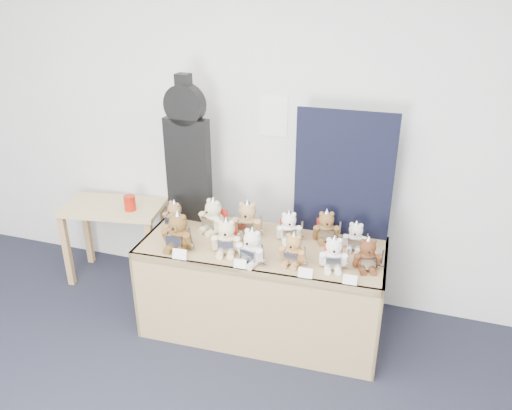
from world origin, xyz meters
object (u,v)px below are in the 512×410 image
(teddy_front_centre, at_px, (252,248))
(guitar_case, at_px, (188,152))
(teddy_front_far_right, at_px, (334,254))
(teddy_back_far_left, at_px, (174,216))
(teddy_back_end, at_px, (355,237))
(teddy_back_right, at_px, (326,227))
(teddy_front_left, at_px, (226,238))
(red_cup, at_px, (130,203))
(teddy_back_left, at_px, (213,217))
(teddy_front_far_left, at_px, (178,233))
(side_table, at_px, (114,219))
(teddy_front_right, at_px, (293,250))
(teddy_front_end, at_px, (367,255))
(teddy_back_centre_left, at_px, (247,220))
(teddy_back_centre_right, at_px, (289,227))
(display_table, at_px, (260,269))

(teddy_front_centre, bearing_deg, guitar_case, 155.86)
(teddy_front_far_right, bearing_deg, guitar_case, 151.06)
(teddy_front_far_right, bearing_deg, teddy_back_far_left, 160.48)
(guitar_case, xyz_separation_m, teddy_back_end, (1.25, -0.10, -0.44))
(teddy_back_right, bearing_deg, teddy_front_left, -164.24)
(red_cup, relative_size, teddy_back_left, 0.43)
(teddy_front_far_left, height_order, teddy_front_left, teddy_front_far_left)
(teddy_front_centre, bearing_deg, teddy_back_far_left, 169.86)
(teddy_back_end, bearing_deg, guitar_case, 174.31)
(side_table, relative_size, guitar_case, 0.80)
(teddy_front_centre, bearing_deg, teddy_front_far_left, -169.52)
(teddy_back_end, bearing_deg, teddy_front_far_left, -163.21)
(teddy_front_centre, bearing_deg, teddy_back_left, 153.05)
(teddy_back_left, bearing_deg, teddy_front_right, -0.33)
(teddy_front_left, xyz_separation_m, teddy_back_far_left, (-0.49, 0.22, -0.01))
(guitar_case, height_order, teddy_back_left, guitar_case)
(teddy_front_far_left, bearing_deg, red_cup, 145.72)
(teddy_front_left, relative_size, teddy_front_centre, 1.02)
(teddy_front_centre, xyz_separation_m, teddy_back_far_left, (-0.69, 0.28, -0.01))
(teddy_front_end, distance_m, teddy_back_left, 1.13)
(teddy_back_centre_left, bearing_deg, teddy_front_far_right, -28.10)
(side_table, distance_m, teddy_front_end, 2.14)
(teddy_front_far_right, xyz_separation_m, teddy_back_left, (-0.91, 0.23, 0.02))
(red_cup, height_order, teddy_back_left, teddy_back_left)
(guitar_case, height_order, teddy_front_end, guitar_case)
(teddy_front_left, bearing_deg, side_table, 144.84)
(red_cup, relative_size, teddy_front_centre, 0.46)
(guitar_case, bearing_deg, teddy_back_left, -29.15)
(teddy_front_right, distance_m, teddy_back_centre_right, 0.32)
(side_table, bearing_deg, red_cup, -20.43)
(display_table, bearing_deg, teddy_back_centre_left, 128.01)
(teddy_front_far_left, height_order, teddy_back_end, teddy_front_far_left)
(guitar_case, distance_m, teddy_back_centre_left, 0.66)
(teddy_front_end, bearing_deg, teddy_back_far_left, 158.26)
(teddy_back_centre_left, bearing_deg, teddy_back_centre_right, -2.80)
(red_cup, relative_size, teddy_front_far_left, 0.41)
(teddy_front_far_left, xyz_separation_m, teddy_back_centre_left, (0.37, 0.33, -0.00))
(red_cup, xyz_separation_m, teddy_front_left, (0.99, -0.43, 0.07))
(teddy_front_far_left, relative_size, teddy_front_far_right, 1.22)
(teddy_back_left, bearing_deg, teddy_front_centre, -18.04)
(side_table, relative_size, teddy_front_far_left, 2.93)
(display_table, height_order, teddy_front_centre, teddy_front_centre)
(teddy_front_left, distance_m, teddy_back_right, 0.70)
(teddy_front_end, bearing_deg, teddy_front_left, 168.83)
(teddy_front_left, distance_m, teddy_front_far_right, 0.71)
(guitar_case, distance_m, teddy_back_right, 1.13)
(teddy_front_centre, distance_m, teddy_front_right, 0.26)
(teddy_front_far_left, xyz_separation_m, teddy_front_far_right, (1.03, 0.08, -0.02))
(teddy_front_far_right, relative_size, teddy_back_centre_left, 0.84)
(teddy_front_far_right, xyz_separation_m, teddy_back_far_left, (-1.20, 0.19, -0.00))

